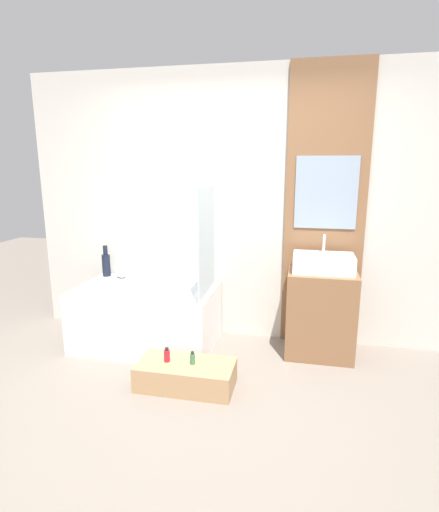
% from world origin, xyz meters
% --- Properties ---
extents(ground_plane, '(12.00, 12.00, 0.00)m').
position_xyz_m(ground_plane, '(0.00, 0.00, 0.00)').
color(ground_plane, slate).
extents(wall_tiled_back, '(4.20, 0.06, 2.60)m').
position_xyz_m(wall_tiled_back, '(0.00, 1.58, 1.30)').
color(wall_tiled_back, beige).
rests_on(wall_tiled_back, ground_plane).
extents(wall_wood_accent, '(0.72, 0.04, 2.60)m').
position_xyz_m(wall_wood_accent, '(0.83, 1.53, 1.31)').
color(wall_wood_accent, brown).
rests_on(wall_wood_accent, ground_plane).
extents(bathtub, '(1.30, 0.79, 0.57)m').
position_xyz_m(bathtub, '(-0.79, 1.13, 0.29)').
color(bathtub, white).
rests_on(bathtub, ground_plane).
extents(glass_shower_screen, '(0.01, 0.58, 0.96)m').
position_xyz_m(glass_shower_screen, '(-0.17, 1.04, 1.05)').
color(glass_shower_screen, silver).
rests_on(glass_shower_screen, bathtub).
extents(wooden_step_bench, '(0.76, 0.37, 0.20)m').
position_xyz_m(wooden_step_bench, '(-0.21, 0.47, 0.10)').
color(wooden_step_bench, '#A87F56').
rests_on(wooden_step_bench, ground_plane).
extents(vanity_cabinet, '(0.60, 0.47, 0.78)m').
position_xyz_m(vanity_cabinet, '(0.83, 1.28, 0.39)').
color(vanity_cabinet, brown).
rests_on(vanity_cabinet, ground_plane).
extents(sink, '(0.52, 0.33, 0.32)m').
position_xyz_m(sink, '(0.83, 1.28, 0.86)').
color(sink, white).
rests_on(sink, vanity_cabinet).
extents(vase_tall_dark, '(0.08, 0.08, 0.32)m').
position_xyz_m(vase_tall_dark, '(-1.35, 1.44, 0.70)').
color(vase_tall_dark, black).
rests_on(vase_tall_dark, bathtub).
extents(vase_round_light, '(0.14, 0.14, 0.14)m').
position_xyz_m(vase_round_light, '(-1.16, 1.41, 0.64)').
color(vase_round_light, white).
rests_on(vase_round_light, bathtub).
extents(bottle_soap_primary, '(0.05, 0.05, 0.12)m').
position_xyz_m(bottle_soap_primary, '(-0.36, 0.47, 0.25)').
color(bottle_soap_primary, '#B21928').
rests_on(bottle_soap_primary, wooden_step_bench).
extents(bottle_soap_secondary, '(0.04, 0.04, 0.10)m').
position_xyz_m(bottle_soap_secondary, '(-0.15, 0.47, 0.24)').
color(bottle_soap_secondary, '#38704C').
rests_on(bottle_soap_secondary, wooden_step_bench).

